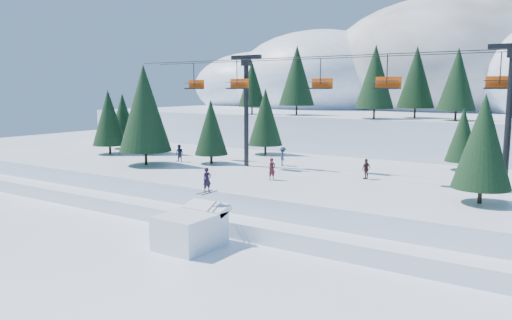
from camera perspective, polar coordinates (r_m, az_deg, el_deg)
The scene contains 10 objects.
ground at distance 28.50m, azimuth -6.90°, elevation -11.85°, with size 160.00×160.00×0.00m, color white.
mid_shelf at distance 42.95m, azimuth 8.85°, elevation -3.32°, with size 70.00×22.00×2.50m, color white.
berm at distance 34.51m, azimuth 1.79°, elevation -7.26°, with size 70.00×6.00×1.10m, color white.
mountain_ridge at distance 96.33m, azimuth 20.17°, elevation 7.60°, with size 119.00×60.25×26.46m.
jump_kicker at distance 31.32m, azimuth -7.40°, elevation -7.79°, with size 3.11×4.34×4.79m.
chairlift at distance 41.43m, azimuth 11.44°, elevation 7.44°, with size 46.00×3.21×10.28m.
conifer_stand at distance 42.46m, azimuth 9.41°, elevation 4.12°, with size 63.39×17.27×9.49m.
distant_skiers at distance 44.04m, azimuth 5.67°, elevation -0.20°, with size 34.73×9.64×1.78m.
banner_near at distance 29.53m, azimuth 9.20°, elevation -10.07°, with size 2.80×0.62×0.90m.
banner_far at distance 29.42m, azimuth 17.34°, elevation -10.41°, with size 2.65×1.12×0.90m.
Camera 1 is at (17.48, -20.31, 9.71)m, focal length 35.00 mm.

